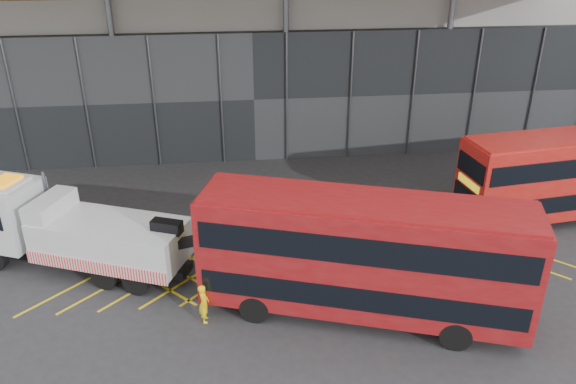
{
  "coord_description": "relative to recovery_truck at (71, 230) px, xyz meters",
  "views": [
    {
      "loc": [
        0.36,
        -22.09,
        13.97
      ],
      "look_at": [
        3.0,
        1.5,
        2.4
      ],
      "focal_mm": 35.0,
      "sensor_mm": 36.0,
      "label": 1
    }
  ],
  "objects": [
    {
      "name": "road_markings",
      "position": [
        10.64,
        0.08,
        -1.83
      ],
      "size": [
        24.76,
        7.16,
        0.01
      ],
      "color": "yellow",
      "rests_on": "ground_plane"
    },
    {
      "name": "construction_building",
      "position": [
        8.56,
        18.48,
        7.14
      ],
      "size": [
        55.0,
        23.97,
        18.0
      ],
      "color": "gray",
      "rests_on": "ground_plane"
    },
    {
      "name": "bus_towed",
      "position": [
        11.73,
        -4.69,
        0.93
      ],
      "size": [
        12.46,
        6.52,
        4.98
      ],
      "rotation": [
        0.0,
        0.0,
        -0.32
      ],
      "color": "maroon",
      "rests_on": "ground_plane"
    },
    {
      "name": "worker",
      "position": [
        5.74,
        -4.44,
        -1.02
      ],
      "size": [
        0.44,
        0.63,
        1.63
      ],
      "primitive_type": "imported",
      "rotation": [
        0.0,
        0.0,
        1.66
      ],
      "color": "yellow",
      "rests_on": "ground_plane"
    },
    {
      "name": "recovery_truck",
      "position": [
        0.0,
        0.0,
        0.0
      ],
      "size": [
        11.14,
        6.15,
        3.98
      ],
      "rotation": [
        0.0,
        0.0,
        -0.38
      ],
      "color": "black",
      "rests_on": "ground_plane"
    },
    {
      "name": "ground_plane",
      "position": [
        6.64,
        0.08,
        -1.84
      ],
      "size": [
        120.0,
        120.0,
        0.0
      ],
      "primitive_type": "plane",
      "color": "#2A2A2D"
    },
    {
      "name": "bus_second",
      "position": [
        23.87,
        1.91,
        0.7
      ],
      "size": [
        11.46,
        4.0,
        4.57
      ],
      "rotation": [
        0.0,
        0.0,
        0.13
      ],
      "color": "#AD140F",
      "rests_on": "ground_plane"
    }
  ]
}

